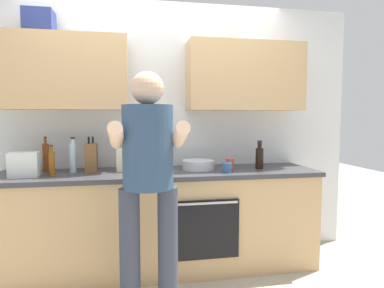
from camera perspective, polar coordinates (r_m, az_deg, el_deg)
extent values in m
plane|color=#B2A893|center=(3.20, -5.38, -20.94)|extent=(12.00, 12.00, 0.00)
cube|color=silver|center=(3.25, -6.09, 2.33)|extent=(4.00, 0.06, 2.50)
cube|color=tan|center=(3.13, -21.75, 11.58)|extent=(1.12, 0.32, 0.65)
cube|color=tan|center=(3.26, 9.30, 11.56)|extent=(1.12, 0.32, 0.65)
cylinder|color=silver|center=(3.26, 5.97, 18.27)|extent=(0.28, 0.28, 0.10)
cube|color=navy|center=(3.25, -25.24, 18.84)|extent=(0.24, 0.20, 0.20)
cube|color=tan|center=(3.04, -5.44, -13.59)|extent=(2.80, 0.60, 0.86)
cube|color=#38383D|center=(2.93, -5.51, -5.20)|extent=(2.84, 0.64, 0.04)
cube|color=black|center=(2.79, 2.54, -14.82)|extent=(0.56, 0.02, 0.50)
cylinder|color=silver|center=(2.70, 2.67, -10.37)|extent=(0.52, 0.02, 0.02)
cylinder|color=#383D4C|center=(2.37, -10.86, -18.45)|extent=(0.14, 0.14, 0.91)
cylinder|color=#383D4C|center=(2.38, -4.25, -18.27)|extent=(0.14, 0.14, 0.91)
cylinder|color=navy|center=(2.19, -7.75, -0.48)|extent=(0.34, 0.34, 0.56)
sphere|color=#D8AD8C|center=(2.19, -7.86, 9.69)|extent=(0.22, 0.22, 0.22)
cylinder|color=#D8AD8C|center=(2.06, -13.17, 1.46)|extent=(0.09, 0.31, 0.19)
cylinder|color=#D8AD8C|center=(2.08, -2.12, 1.61)|extent=(0.09, 0.31, 0.19)
cylinder|color=#8C4C14|center=(2.93, -23.41, -3.22)|extent=(0.05, 0.05, 0.19)
cylinder|color=#8C4C14|center=(2.92, -23.48, -0.86)|extent=(0.02, 0.02, 0.05)
cylinder|color=black|center=(2.92, -23.50, -0.28)|extent=(0.03, 0.03, 0.01)
cylinder|color=brown|center=(3.17, -24.27, -2.21)|extent=(0.06, 0.06, 0.25)
cylinder|color=brown|center=(3.16, -24.36, 0.51)|extent=(0.02, 0.02, 0.05)
cylinder|color=black|center=(3.15, -24.38, 1.09)|extent=(0.03, 0.03, 0.01)
cylinder|color=black|center=(3.11, 11.76, -2.51)|extent=(0.07, 0.07, 0.19)
cylinder|color=black|center=(3.10, 11.79, -0.25)|extent=(0.04, 0.04, 0.05)
cylinder|color=black|center=(3.09, 11.81, 0.41)|extent=(0.04, 0.04, 0.02)
cylinder|color=silver|center=(3.03, -20.14, -2.30)|extent=(0.06, 0.06, 0.26)
cylinder|color=silver|center=(3.02, -20.22, 0.47)|extent=(0.03, 0.03, 0.04)
cylinder|color=black|center=(3.02, -20.23, 0.98)|extent=(0.04, 0.04, 0.02)
cylinder|color=#198C33|center=(2.96, -6.71, -3.05)|extent=(0.08, 0.08, 0.17)
cylinder|color=#198C33|center=(2.95, -6.73, -1.05)|extent=(0.04, 0.04, 0.04)
cylinder|color=black|center=(2.94, -6.73, -0.50)|extent=(0.04, 0.04, 0.02)
cylinder|color=#33598C|center=(2.86, 6.14, -4.13)|extent=(0.09, 0.09, 0.09)
cylinder|color=#BF4C47|center=(3.04, 6.66, -3.49)|extent=(0.08, 0.08, 0.10)
cylinder|color=silver|center=(3.03, 1.10, -3.65)|extent=(0.30, 0.30, 0.09)
cube|color=brown|center=(3.00, -17.29, -2.31)|extent=(0.10, 0.14, 0.25)
cylinder|color=black|center=(2.97, -17.69, 0.63)|extent=(0.02, 0.02, 0.06)
cylinder|color=black|center=(3.01, -17.03, 0.69)|extent=(0.02, 0.02, 0.06)
cube|color=beige|center=(2.98, -10.65, -2.49)|extent=(0.25, 0.19, 0.23)
cube|color=silver|center=(2.96, -27.37, -3.23)|extent=(0.23, 0.16, 0.20)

